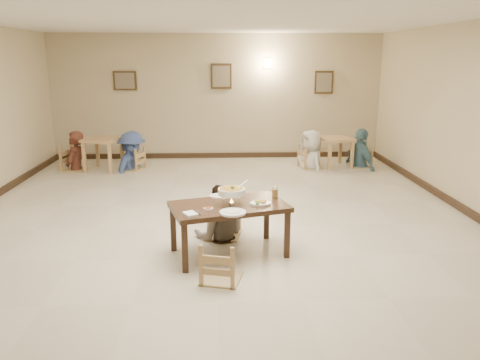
{
  "coord_description": "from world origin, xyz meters",
  "views": [
    {
      "loc": [
        0.03,
        -6.54,
        2.43
      ],
      "look_at": [
        0.31,
        -0.33,
        0.8
      ],
      "focal_mm": 35.0,
      "sensor_mm": 36.0,
      "label": 1
    }
  ],
  "objects_px": {
    "chair_near": "(221,242)",
    "main_diner": "(219,185)",
    "curry_warmer": "(232,192)",
    "bg_chair_rr": "(361,148)",
    "bg_chair_ll": "(74,147)",
    "bg_chair_rl": "(311,146)",
    "drink_glass": "(275,193)",
    "bg_table_left": "(103,144)",
    "bg_diner_d": "(362,129)",
    "bg_diner_c": "(312,130)",
    "bg_chair_lr": "(132,149)",
    "bg_table_right": "(336,143)",
    "bg_diner_b": "(131,131)",
    "main_table": "(229,210)",
    "chair_far": "(223,202)",
    "bg_diner_a": "(73,131)"
  },
  "relations": [
    {
      "from": "chair_far",
      "to": "bg_chair_ll",
      "type": "height_order",
      "value": "bg_chair_ll"
    },
    {
      "from": "bg_chair_rl",
      "to": "bg_chair_rr",
      "type": "distance_m",
      "value": 1.15
    },
    {
      "from": "bg_table_right",
      "to": "bg_chair_rr",
      "type": "height_order",
      "value": "bg_chair_rr"
    },
    {
      "from": "curry_warmer",
      "to": "drink_glass",
      "type": "xyz_separation_m",
      "value": [
        0.57,
        0.28,
        -0.1
      ]
    },
    {
      "from": "chair_near",
      "to": "drink_glass",
      "type": "xyz_separation_m",
      "value": [
        0.71,
        0.96,
        0.28
      ]
    },
    {
      "from": "bg_diner_a",
      "to": "bg_diner_c",
      "type": "xyz_separation_m",
      "value": [
        5.26,
        0.04,
        -0.02
      ]
    },
    {
      "from": "bg_chair_rr",
      "to": "curry_warmer",
      "type": "bearing_deg",
      "value": -45.95
    },
    {
      "from": "main_diner",
      "to": "bg_diner_c",
      "type": "xyz_separation_m",
      "value": [
        2.08,
        4.21,
        0.1
      ]
    },
    {
      "from": "curry_warmer",
      "to": "bg_chair_rl",
      "type": "distance_m",
      "value": 5.22
    },
    {
      "from": "drink_glass",
      "to": "bg_diner_b",
      "type": "xyz_separation_m",
      "value": [
        -2.66,
        4.51,
        0.13
      ]
    },
    {
      "from": "bg_chair_ll",
      "to": "drink_glass",
      "type": "bearing_deg",
      "value": -121.78
    },
    {
      "from": "bg_chair_lr",
      "to": "bg_chair_rl",
      "type": "relative_size",
      "value": 0.97
    },
    {
      "from": "bg_chair_ll",
      "to": "bg_chair_rr",
      "type": "xyz_separation_m",
      "value": [
        6.42,
        0.04,
        -0.1
      ]
    },
    {
      "from": "drink_glass",
      "to": "bg_diner_b",
      "type": "height_order",
      "value": "bg_diner_b"
    },
    {
      "from": "bg_table_right",
      "to": "main_table",
      "type": "bearing_deg",
      "value": -117.65
    },
    {
      "from": "bg_diner_b",
      "to": "bg_diner_d",
      "type": "height_order",
      "value": "bg_diner_d"
    },
    {
      "from": "bg_chair_rl",
      "to": "bg_diner_d",
      "type": "distance_m",
      "value": 1.22
    },
    {
      "from": "chair_near",
      "to": "bg_diner_b",
      "type": "height_order",
      "value": "bg_diner_b"
    },
    {
      "from": "main_diner",
      "to": "bg_chair_ll",
      "type": "xyz_separation_m",
      "value": [
        -3.18,
        4.17,
        -0.22
      ]
    },
    {
      "from": "drink_glass",
      "to": "bg_chair_ll",
      "type": "bearing_deg",
      "value": 130.88
    },
    {
      "from": "chair_far",
      "to": "bg_diner_d",
      "type": "relative_size",
      "value": 0.57
    },
    {
      "from": "bg_table_right",
      "to": "bg_chair_rl",
      "type": "height_order",
      "value": "bg_chair_rl"
    },
    {
      "from": "drink_glass",
      "to": "bg_table_right",
      "type": "distance_m",
      "value": 5.0
    },
    {
      "from": "main_table",
      "to": "chair_far",
      "type": "relative_size",
      "value": 1.58
    },
    {
      "from": "main_table",
      "to": "bg_table_left",
      "type": "relative_size",
      "value": 1.81
    },
    {
      "from": "drink_glass",
      "to": "bg_table_left",
      "type": "distance_m",
      "value": 5.57
    },
    {
      "from": "curry_warmer",
      "to": "bg_diner_d",
      "type": "distance_m",
      "value": 5.73
    },
    {
      "from": "chair_far",
      "to": "bg_chair_rr",
      "type": "distance_m",
      "value": 5.23
    },
    {
      "from": "bg_table_left",
      "to": "bg_chair_ll",
      "type": "distance_m",
      "value": 0.63
    },
    {
      "from": "bg_diner_c",
      "to": "bg_chair_lr",
      "type": "bearing_deg",
      "value": -109.82
    },
    {
      "from": "bg_table_right",
      "to": "bg_diner_b",
      "type": "bearing_deg",
      "value": -178.78
    },
    {
      "from": "bg_table_left",
      "to": "bg_chair_rr",
      "type": "relative_size",
      "value": 0.99
    },
    {
      "from": "chair_far",
      "to": "bg_diner_c",
      "type": "xyz_separation_m",
      "value": [
        2.03,
        4.15,
        0.36
      ]
    },
    {
      "from": "curry_warmer",
      "to": "bg_chair_rr",
      "type": "height_order",
      "value": "curry_warmer"
    },
    {
      "from": "chair_near",
      "to": "main_diner",
      "type": "bearing_deg",
      "value": -75.07
    },
    {
      "from": "curry_warmer",
      "to": "bg_diner_c",
      "type": "xyz_separation_m",
      "value": [
        1.93,
        4.83,
        0.02
      ]
    },
    {
      "from": "bg_chair_ll",
      "to": "bg_chair_rl",
      "type": "height_order",
      "value": "bg_chair_ll"
    },
    {
      "from": "bg_table_left",
      "to": "bg_diner_b",
      "type": "relative_size",
      "value": 0.51
    },
    {
      "from": "main_diner",
      "to": "bg_diner_b",
      "type": "xyz_separation_m",
      "value": [
        -1.94,
        4.17,
        0.11
      ]
    },
    {
      "from": "curry_warmer",
      "to": "bg_diner_b",
      "type": "distance_m",
      "value": 5.23
    },
    {
      "from": "bg_table_right",
      "to": "bg_chair_rl",
      "type": "relative_size",
      "value": 0.83
    },
    {
      "from": "bg_diner_a",
      "to": "bg_table_right",
      "type": "bearing_deg",
      "value": 99.4
    },
    {
      "from": "chair_near",
      "to": "curry_warmer",
      "type": "relative_size",
      "value": 2.41
    },
    {
      "from": "chair_near",
      "to": "bg_chair_rr",
      "type": "relative_size",
      "value": 1.03
    },
    {
      "from": "bg_table_right",
      "to": "bg_diner_b",
      "type": "relative_size",
      "value": 0.47
    },
    {
      "from": "curry_warmer",
      "to": "bg_diner_c",
      "type": "bearing_deg",
      "value": 68.22
    },
    {
      "from": "bg_chair_ll",
      "to": "bg_chair_lr",
      "type": "distance_m",
      "value": 1.25
    },
    {
      "from": "main_diner",
      "to": "bg_table_right",
      "type": "bearing_deg",
      "value": -119.87
    },
    {
      "from": "curry_warmer",
      "to": "bg_chair_rr",
      "type": "distance_m",
      "value": 5.75
    },
    {
      "from": "bg_chair_rl",
      "to": "main_diner",
      "type": "bearing_deg",
      "value": 139.48
    }
  ]
}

